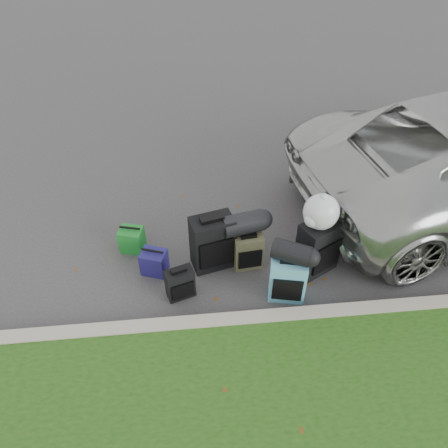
{
  "coord_description": "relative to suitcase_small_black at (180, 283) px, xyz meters",
  "views": [
    {
      "loc": [
        -0.51,
        -4.02,
        4.37
      ],
      "look_at": [
        -0.1,
        0.2,
        0.55
      ],
      "focal_mm": 35.0,
      "sensor_mm": 36.0,
      "label": 1
    }
  ],
  "objects": [
    {
      "name": "ground",
      "position": [
        0.71,
        0.47,
        -0.22
      ],
      "size": [
        120.0,
        120.0,
        0.0
      ],
      "primitive_type": "plane",
      "color": "#383535",
      "rests_on": "ground"
    },
    {
      "name": "curb",
      "position": [
        0.71,
        -0.53,
        -0.14
      ],
      "size": [
        120.0,
        0.18,
        0.15
      ],
      "primitive_type": "cube",
      "color": "#9E937F",
      "rests_on": "ground"
    },
    {
      "name": "suitcase_small_black",
      "position": [
        0.0,
        0.0,
        0.0
      ],
      "size": [
        0.39,
        0.29,
        0.43
      ],
      "primitive_type": "cube",
      "rotation": [
        0.0,
        0.0,
        0.31
      ],
      "color": "black",
      "rests_on": "ground"
    },
    {
      "name": "suitcase_large_black_left",
      "position": [
        0.44,
        0.5,
        0.18
      ],
      "size": [
        0.61,
        0.45,
        0.78
      ],
      "primitive_type": "cube",
      "rotation": [
        0.0,
        0.0,
        0.25
      ],
      "color": "black",
      "rests_on": "ground"
    },
    {
      "name": "suitcase_olive",
      "position": [
        0.9,
        0.43,
        0.04
      ],
      "size": [
        0.4,
        0.27,
        0.52
      ],
      "primitive_type": "cube",
      "rotation": [
        0.0,
        0.0,
        0.1
      ],
      "color": "#3F3D27",
      "rests_on": "ground"
    },
    {
      "name": "suitcase_teal",
      "position": [
        1.31,
        -0.15,
        0.1
      ],
      "size": [
        0.48,
        0.34,
        0.62
      ],
      "primitive_type": "cube",
      "rotation": [
        0.0,
        0.0,
        -0.21
      ],
      "color": "teal",
      "rests_on": "ground"
    },
    {
      "name": "suitcase_large_black_right",
      "position": [
        1.79,
        0.28,
        0.18
      ],
      "size": [
        0.62,
        0.53,
        0.79
      ],
      "primitive_type": "cube",
      "rotation": [
        0.0,
        0.0,
        0.49
      ],
      "color": "black",
      "rests_on": "ground"
    },
    {
      "name": "tote_green",
      "position": [
        -0.65,
        0.89,
        -0.04
      ],
      "size": [
        0.37,
        0.32,
        0.35
      ],
      "primitive_type": "cube",
      "rotation": [
        0.0,
        0.0,
        -0.25
      ],
      "color": "#1B7B27",
      "rests_on": "ground"
    },
    {
      "name": "tote_navy",
      "position": [
        -0.33,
        0.44,
        -0.04
      ],
      "size": [
        0.38,
        0.34,
        0.34
      ],
      "primitive_type": "cube",
      "rotation": [
        0.0,
        0.0,
        -0.33
      ],
      "color": "navy",
      "rests_on": "ground"
    },
    {
      "name": "duffel_left",
      "position": [
        0.84,
        0.53,
        0.44
      ],
      "size": [
        0.58,
        0.39,
        0.29
      ],
      "primitive_type": "cylinder",
      "rotation": [
        0.0,
        1.57,
        0.22
      ],
      "color": "black",
      "rests_on": "suitcase_olive"
    },
    {
      "name": "duffel_right",
      "position": [
        1.32,
        -0.11,
        0.53
      ],
      "size": [
        0.51,
        0.43,
        0.25
      ],
      "primitive_type": "cylinder",
      "rotation": [
        0.0,
        1.57,
        -0.48
      ],
      "color": "black",
      "rests_on": "suitcase_teal"
    },
    {
      "name": "trash_bag",
      "position": [
        1.73,
        0.27,
        0.79
      ],
      "size": [
        0.44,
        0.44,
        0.44
      ],
      "primitive_type": "sphere",
      "color": "silver",
      "rests_on": "suitcase_large_black_right"
    }
  ]
}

